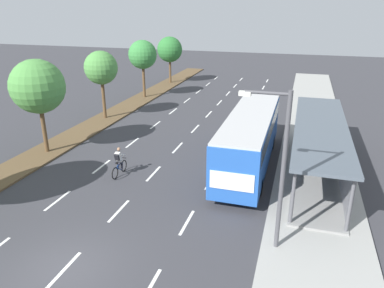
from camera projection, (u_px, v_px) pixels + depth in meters
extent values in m
plane|color=#38383D|center=(65.00, 269.00, 13.91)|extent=(140.00, 140.00, 0.00)
cube|color=brown|center=(117.00, 112.00, 34.02)|extent=(2.60, 52.00, 0.12)
cube|color=#9E9E99|center=(314.00, 130.00, 29.26)|extent=(4.50, 52.00, 0.15)
cube|color=white|center=(58.00, 200.00, 18.79)|extent=(0.14, 2.12, 0.01)
cube|color=white|center=(102.00, 166.00, 22.74)|extent=(0.14, 2.12, 0.01)
cube|color=white|center=(132.00, 143.00, 26.70)|extent=(0.14, 2.12, 0.01)
cube|color=white|center=(155.00, 125.00, 30.65)|extent=(0.14, 2.12, 0.01)
cube|color=white|center=(173.00, 111.00, 34.60)|extent=(0.14, 2.12, 0.01)
cube|color=white|center=(187.00, 100.00, 38.56)|extent=(0.14, 2.12, 0.01)
cube|color=white|center=(199.00, 91.00, 42.51)|extent=(0.14, 2.12, 0.01)
cube|color=white|center=(208.00, 84.00, 46.46)|extent=(0.14, 2.12, 0.01)
cube|color=white|center=(216.00, 78.00, 50.42)|extent=(0.14, 2.12, 0.01)
cube|color=white|center=(64.00, 269.00, 13.89)|extent=(0.14, 2.12, 0.01)
cube|color=white|center=(119.00, 211.00, 17.84)|extent=(0.14, 2.12, 0.01)
cube|color=white|center=(154.00, 174.00, 21.79)|extent=(0.14, 2.12, 0.01)
cube|color=white|center=(178.00, 148.00, 25.75)|extent=(0.14, 2.12, 0.01)
cube|color=white|center=(195.00, 129.00, 29.70)|extent=(0.14, 2.12, 0.01)
cube|color=white|center=(209.00, 114.00, 33.66)|extent=(0.14, 2.12, 0.01)
cube|color=white|center=(219.00, 103.00, 37.61)|extent=(0.14, 2.12, 0.01)
cube|color=white|center=(228.00, 93.00, 41.56)|extent=(0.14, 2.12, 0.01)
cube|color=white|center=(235.00, 86.00, 45.52)|extent=(0.14, 2.12, 0.01)
cube|color=white|center=(241.00, 79.00, 49.47)|extent=(0.14, 2.12, 0.01)
cube|color=white|center=(187.00, 222.00, 16.89)|extent=(0.14, 2.12, 0.01)
cube|color=white|center=(210.00, 181.00, 20.85)|extent=(0.14, 2.12, 0.01)
cube|color=white|center=(226.00, 153.00, 24.80)|extent=(0.14, 2.12, 0.01)
cube|color=white|center=(238.00, 133.00, 28.75)|extent=(0.14, 2.12, 0.01)
cube|color=white|center=(246.00, 117.00, 32.71)|extent=(0.14, 2.12, 0.01)
cube|color=white|center=(253.00, 105.00, 36.66)|extent=(0.14, 2.12, 0.01)
cube|color=white|center=(259.00, 96.00, 40.61)|extent=(0.14, 2.12, 0.01)
cube|color=white|center=(263.00, 87.00, 44.57)|extent=(0.14, 2.12, 0.01)
cube|color=white|center=(267.00, 81.00, 48.52)|extent=(0.14, 2.12, 0.01)
cube|color=gray|center=(315.00, 170.00, 21.84)|extent=(2.60, 13.13, 0.10)
cylinder|color=#56565B|center=(293.00, 197.00, 16.03)|extent=(0.16, 0.16, 2.60)
cylinder|color=#56565B|center=(300.00, 117.00, 27.33)|extent=(0.16, 0.16, 2.60)
cylinder|color=#56565B|center=(350.00, 204.00, 15.39)|extent=(0.16, 0.16, 2.60)
cylinder|color=#56565B|center=(333.00, 120.00, 26.69)|extent=(0.16, 0.16, 2.60)
cube|color=gray|center=(341.00, 151.00, 21.02)|extent=(0.10, 12.48, 2.34)
cube|color=#4C5660|center=(321.00, 126.00, 20.86)|extent=(2.90, 13.53, 0.16)
cube|color=#2356B2|center=(250.00, 138.00, 22.12)|extent=(2.50, 11.20, 2.80)
cube|color=#2D3D4C|center=(250.00, 125.00, 21.82)|extent=(2.54, 10.30, 0.90)
cube|color=#B7B7B7|center=(251.00, 115.00, 21.60)|extent=(2.45, 10.98, 0.12)
cube|color=#2D3D4C|center=(261.00, 109.00, 27.02)|extent=(2.25, 0.06, 1.54)
cube|color=white|center=(232.00, 182.00, 17.17)|extent=(2.12, 0.04, 0.90)
cylinder|color=black|center=(240.00, 139.00, 26.01)|extent=(0.30, 1.00, 1.00)
cylinder|color=black|center=(272.00, 142.00, 25.41)|extent=(0.30, 1.00, 1.00)
cylinder|color=black|center=(219.00, 181.00, 19.80)|extent=(0.30, 1.00, 1.00)
cylinder|color=black|center=(259.00, 186.00, 19.20)|extent=(0.30, 1.00, 1.00)
torus|color=black|center=(124.00, 166.00, 21.99)|extent=(0.06, 0.72, 0.72)
torus|color=black|center=(115.00, 173.00, 21.01)|extent=(0.06, 0.72, 0.72)
cylinder|color=#234C99|center=(119.00, 165.00, 21.40)|extent=(0.05, 0.93, 0.05)
cylinder|color=#234C99|center=(119.00, 169.00, 21.37)|extent=(0.05, 0.57, 0.42)
cylinder|color=#234C99|center=(117.00, 166.00, 21.21)|extent=(0.04, 0.04, 0.40)
cube|color=black|center=(117.00, 163.00, 21.14)|extent=(0.12, 0.24, 0.06)
cylinder|color=black|center=(123.00, 158.00, 21.75)|extent=(0.46, 0.04, 0.04)
cube|color=silver|center=(118.00, 157.00, 21.18)|extent=(0.30, 0.36, 0.59)
cube|color=black|center=(117.00, 157.00, 21.03)|extent=(0.26, 0.26, 0.42)
sphere|color=#9E7051|center=(119.00, 149.00, 21.14)|extent=(0.20, 0.20, 0.20)
cylinder|color=#23232D|center=(117.00, 163.00, 21.33)|extent=(0.12, 0.42, 0.25)
cylinder|color=#23232D|center=(118.00, 166.00, 21.58)|extent=(0.10, 0.17, 0.41)
cylinder|color=#23232D|center=(120.00, 163.00, 21.27)|extent=(0.12, 0.42, 0.25)
cylinder|color=#23232D|center=(122.00, 166.00, 21.51)|extent=(0.10, 0.17, 0.41)
cylinder|color=silver|center=(117.00, 154.00, 21.41)|extent=(0.09, 0.47, 0.28)
cylinder|color=silver|center=(123.00, 155.00, 21.32)|extent=(0.09, 0.47, 0.28)
cylinder|color=brown|center=(44.00, 129.00, 24.26)|extent=(0.28, 0.28, 3.15)
sphere|color=#4C8E42|center=(38.00, 86.00, 23.23)|extent=(3.47, 3.47, 3.47)
cylinder|color=brown|center=(104.00, 99.00, 31.66)|extent=(0.28, 0.28, 3.32)
sphere|color=#4C8E42|center=(101.00, 68.00, 30.70)|extent=(2.81, 2.81, 2.81)
cylinder|color=brown|center=(144.00, 81.00, 38.99)|extent=(0.28, 0.28, 3.37)
sphere|color=#38843D|center=(143.00, 55.00, 37.99)|extent=(2.97, 2.97, 2.97)
cylinder|color=brown|center=(170.00, 71.00, 46.44)|extent=(0.28, 0.28, 2.96)
sphere|color=#2D7533|center=(170.00, 49.00, 45.50)|extent=(3.13, 3.13, 3.13)
cylinder|color=#4C4C51|center=(283.00, 175.00, 13.85)|extent=(0.18, 0.18, 6.50)
cylinder|color=#4C4C51|center=(267.00, 93.00, 12.96)|extent=(1.60, 0.12, 0.12)
cube|color=silver|center=(245.00, 93.00, 13.20)|extent=(0.44, 0.24, 0.16)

